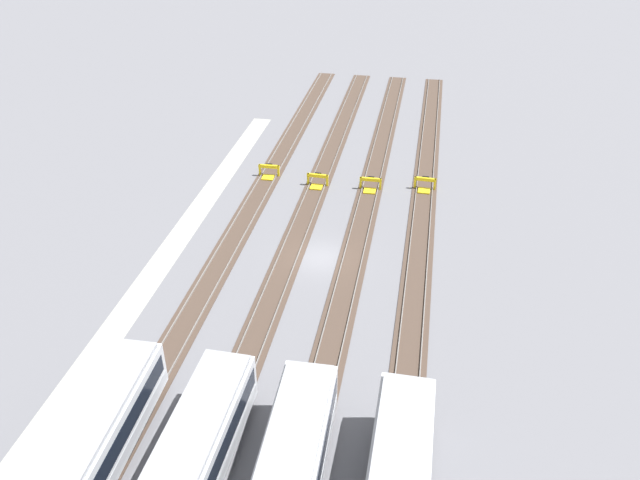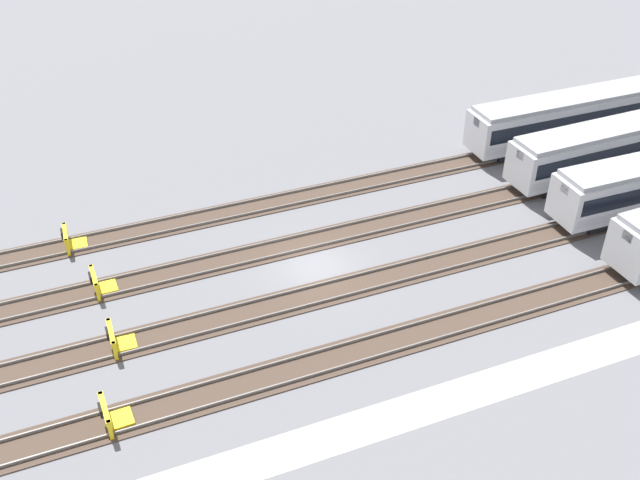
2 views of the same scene
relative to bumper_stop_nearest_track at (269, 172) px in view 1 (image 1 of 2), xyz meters
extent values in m
plane|color=slate|center=(12.66, 7.34, -0.51)|extent=(400.00, 400.00, 0.00)
cube|color=#9E9E93|center=(12.66, -4.42, -0.51)|extent=(54.00, 2.00, 0.01)
cube|color=#47382D|center=(12.66, -0.01, -0.48)|extent=(90.00, 2.23, 0.06)
cube|color=slate|center=(12.66, 0.71, -0.38)|extent=(90.00, 0.07, 0.15)
cube|color=slate|center=(12.66, -0.73, -0.38)|extent=(90.00, 0.07, 0.15)
cube|color=#47382D|center=(12.66, 4.89, -0.48)|extent=(90.00, 2.24, 0.06)
cube|color=slate|center=(12.66, 5.61, -0.38)|extent=(90.00, 0.07, 0.15)
cube|color=slate|center=(12.66, 4.17, -0.38)|extent=(90.00, 0.07, 0.15)
cube|color=#47382D|center=(12.66, 9.78, -0.48)|extent=(90.00, 2.24, 0.06)
cube|color=slate|center=(12.66, 10.50, -0.38)|extent=(90.00, 0.07, 0.15)
cube|color=slate|center=(12.66, 9.07, -0.38)|extent=(90.00, 0.07, 0.15)
cube|color=#47382D|center=(12.66, 14.68, -0.48)|extent=(90.00, 2.23, 0.06)
cube|color=slate|center=(12.66, 15.40, -0.38)|extent=(90.00, 0.07, 0.15)
cube|color=slate|center=(12.66, 13.96, -0.38)|extent=(90.00, 0.07, 0.15)
cube|color=blue|center=(27.61, 5.06, 2.54)|extent=(0.09, 0.70, 0.56)
cube|color=black|center=(30.99, 5.00, -0.16)|extent=(3.64, 2.31, 0.70)
cube|color=blue|center=(27.60, 14.72, 2.54)|extent=(0.09, 0.70, 0.56)
cube|color=black|center=(30.98, 14.69, -0.16)|extent=(3.62, 2.27, 0.70)
cube|color=#999BA0|center=(36.56, -0.04, 3.04)|extent=(17.52, 2.96, 0.30)
cube|color=blue|center=(27.61, -0.26, 2.54)|extent=(0.10, 0.70, 0.56)
cube|color=black|center=(30.99, -0.18, -0.16)|extent=(3.66, 2.33, 0.70)
cube|color=blue|center=(27.61, 9.58, 2.54)|extent=(0.10, 0.70, 0.56)
cube|color=black|center=(30.99, 9.65, -0.16)|extent=(3.65, 2.32, 0.70)
cube|color=yellow|center=(-0.27, 0.89, 0.06)|extent=(0.19, 0.19, 1.15)
cube|color=yellow|center=(-0.21, -0.91, 0.06)|extent=(0.19, 0.19, 1.15)
cube|color=yellow|center=(-0.24, -0.01, 0.49)|extent=(0.31, 2.01, 0.30)
cube|color=yellow|center=(0.31, 0.01, -0.42)|extent=(1.14, 1.12, 0.18)
cube|color=black|center=(-0.42, -0.02, 0.49)|extent=(0.14, 0.60, 0.44)
cube|color=yellow|center=(0.86, 5.79, 0.06)|extent=(0.18, 0.18, 1.15)
cube|color=yellow|center=(0.82, 3.99, 0.06)|extent=(0.18, 0.18, 1.15)
cube|color=yellow|center=(0.84, 4.89, 0.49)|extent=(0.29, 2.01, 0.30)
cube|color=yellow|center=(1.39, 4.87, -0.42)|extent=(1.13, 1.11, 0.18)
cube|color=black|center=(0.66, 4.89, 0.49)|extent=(0.13, 0.60, 0.44)
cube|color=yellow|center=(0.71, 10.68, 0.06)|extent=(0.18, 0.18, 1.15)
cube|color=yellow|center=(0.73, 8.89, 0.06)|extent=(0.18, 0.18, 1.15)
cube|color=yellow|center=(0.72, 9.78, 0.49)|extent=(0.26, 2.00, 0.30)
cube|color=yellow|center=(1.27, 9.79, -0.42)|extent=(1.11, 1.09, 0.18)
cube|color=black|center=(0.54, 9.78, 0.49)|extent=(0.13, 0.60, 0.44)
cube|color=yellow|center=(-0.16, 15.58, 0.06)|extent=(0.19, 0.19, 1.15)
cube|color=yellow|center=(-0.25, 13.78, 0.06)|extent=(0.19, 0.19, 1.15)
cube|color=yellow|center=(-0.21, 14.68, 0.49)|extent=(0.34, 2.01, 0.30)
cube|color=yellow|center=(0.34, 14.65, -0.42)|extent=(1.15, 1.13, 0.18)
cube|color=black|center=(-0.39, 14.69, 0.49)|extent=(0.15, 0.61, 0.44)
camera|label=1|loc=(51.55, 14.44, 26.16)|focal=35.00mm
camera|label=2|loc=(-0.06, -24.45, 25.21)|focal=42.00mm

